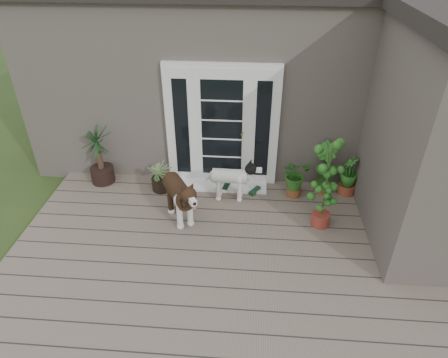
{
  "coord_description": "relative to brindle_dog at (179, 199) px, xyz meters",
  "views": [
    {
      "loc": [
        0.31,
        -3.42,
        4.07
      ],
      "look_at": [
        -0.1,
        1.75,
        0.7
      ],
      "focal_mm": 31.69,
      "sensor_mm": 36.0,
      "label": 1
    }
  ],
  "objects": [
    {
      "name": "door_step",
      "position": [
        0.56,
        0.97,
        -0.37
      ],
      "size": [
        1.6,
        0.4,
        0.05
      ],
      "primitive_type": "cube",
      "color": "white",
      "rests_on": "deck"
    },
    {
      "name": "sapling",
      "position": [
        2.18,
        0.03,
        0.35
      ],
      "size": [
        0.54,
        0.54,
        1.49
      ],
      "primitive_type": null,
      "rotation": [
        0.0,
        0.0,
        0.27
      ],
      "color": "#244F16",
      "rests_on": "deck"
    },
    {
      "name": "herb_c",
      "position": [
        2.74,
        0.95,
        -0.11
      ],
      "size": [
        0.42,
        0.42,
        0.57
      ],
      "primitive_type": "imported",
      "rotation": [
        0.0,
        0.0,
        4.54
      ],
      "color": "#255117",
      "rests_on": "deck"
    },
    {
      "name": "herb_b",
      "position": [
        2.32,
        0.97,
        -0.05
      ],
      "size": [
        0.61,
        0.61,
        0.68
      ],
      "primitive_type": "imported",
      "rotation": [
        0.0,
        0.0,
        2.03
      ],
      "color": "#255E1B",
      "rests_on": "deck"
    },
    {
      "name": "yucca",
      "position": [
        -1.58,
        0.97,
        0.17
      ],
      "size": [
        0.86,
        0.86,
        1.13
      ],
      "primitive_type": null,
      "rotation": [
        0.0,
        0.0,
        -0.1
      ],
      "color": "black",
      "rests_on": "deck"
    },
    {
      "name": "spider_plant",
      "position": [
        -0.47,
        0.8,
        -0.09
      ],
      "size": [
        0.7,
        0.7,
        0.61
      ],
      "primitive_type": null,
      "rotation": [
        0.0,
        0.0,
        0.27
      ],
      "color": "#96B56F",
      "rests_on": "deck"
    },
    {
      "name": "clog_right",
      "position": [
        1.16,
        0.81,
        -0.35
      ],
      "size": [
        0.27,
        0.3,
        0.08
      ],
      "primitive_type": null,
      "rotation": [
        0.0,
        0.0,
        -0.63
      ],
      "color": "#163720",
      "rests_on": "deck"
    },
    {
      "name": "brindle_dog",
      "position": [
        0.0,
        0.0,
        0.0
      ],
      "size": [
        0.83,
        1.01,
        0.78
      ],
      "primitive_type": null,
      "rotation": [
        0.0,
        0.0,
        3.68
      ],
      "color": "#392414",
      "rests_on": "deck"
    },
    {
      "name": "white_dog",
      "position": [
        0.73,
        0.63,
        -0.07
      ],
      "size": [
        0.78,
        0.34,
        0.64
      ],
      "primitive_type": null,
      "rotation": [
        0.0,
        0.0,
        -1.59
      ],
      "color": "white",
      "rests_on": "deck"
    },
    {
      "name": "house_wing",
      "position": [
        3.66,
        0.07,
        1.04
      ],
      "size": [
        1.6,
        2.4,
        3.1
      ],
      "primitive_type": "cube",
      "color": "#665E54",
      "rests_on": "ground"
    },
    {
      "name": "door_unit",
      "position": [
        0.56,
        1.17,
        0.68
      ],
      "size": [
        1.9,
        0.14,
        2.15
      ],
      "primitive_type": "cube",
      "color": "white",
      "rests_on": "deck"
    },
    {
      "name": "clog_left",
      "position": [
        0.66,
        0.9,
        -0.35
      ],
      "size": [
        0.18,
        0.29,
        0.08
      ],
      "primitive_type": null,
      "rotation": [
        0.0,
        0.0,
        -0.19
      ],
      "color": "black",
      "rests_on": "deck"
    },
    {
      "name": "deck",
      "position": [
        0.76,
        -1.03,
        -0.45
      ],
      "size": [
        6.2,
        4.6,
        0.12
      ],
      "primitive_type": "cube",
      "color": "#6B5B4C",
      "rests_on": "ground"
    },
    {
      "name": "house_main",
      "position": [
        0.76,
        3.22,
        1.04
      ],
      "size": [
        7.4,
        4.0,
        3.1
      ],
      "primitive_type": "cube",
      "color": "#665E54",
      "rests_on": "ground"
    },
    {
      "name": "herb_a",
      "position": [
        1.83,
        0.8,
        -0.08
      ],
      "size": [
        0.67,
        0.67,
        0.61
      ],
      "primitive_type": "imported",
      "rotation": [
        0.0,
        0.0,
        0.57
      ],
      "color": "#1B5819",
      "rests_on": "deck"
    }
  ]
}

